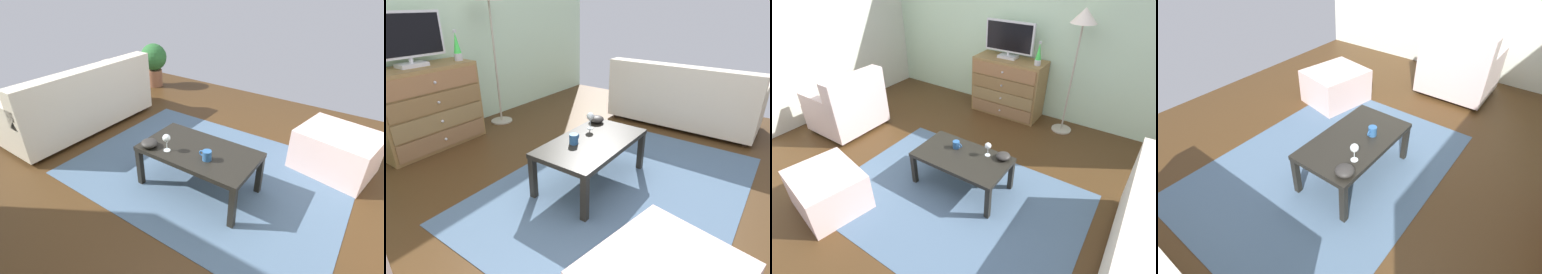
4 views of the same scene
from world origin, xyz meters
The scene contains 9 objects.
ground_plane centered at (0.00, 0.00, -0.03)m, with size 5.90×4.96×0.05m, color #452D16.
area_rug centered at (0.20, -0.20, 0.00)m, with size 2.60×1.90×0.01m, color #4A627D.
coffee_table centered at (0.13, 0.06, 0.36)m, with size 1.01×0.57×0.41m.
wine_glass centered at (0.35, 0.22, 0.52)m, with size 0.07×0.07×0.16m.
mug centered at (0.00, 0.15, 0.45)m, with size 0.11×0.08×0.08m.
bowl_decorative centered at (0.52, 0.26, 0.44)m, with size 0.15×0.15×0.07m, color #2C2A27.
couch_large centered at (2.04, -0.12, 0.32)m, with size 0.85×1.82×0.81m.
ottoman centered at (-0.82, -0.95, 0.21)m, with size 0.70×0.60×0.42m, color beige.
potted_plant centered at (2.30, -1.83, 0.43)m, with size 0.44×0.44×0.72m.
Camera 1 is at (-1.02, 1.83, 1.74)m, focal length 27.03 mm.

